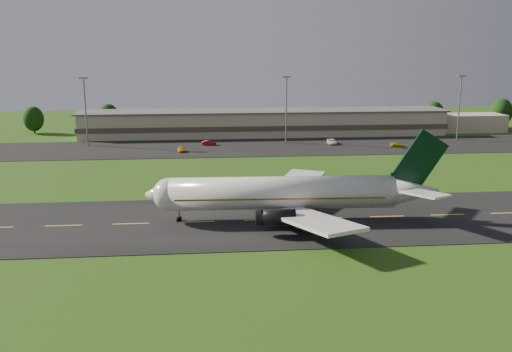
{
  "coord_description": "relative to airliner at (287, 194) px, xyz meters",
  "views": [
    {
      "loc": [
        -20.81,
        -92.64,
        28.98
      ],
      "look_at": [
        -11.19,
        8.0,
        6.0
      ],
      "focal_mm": 40.0,
      "sensor_mm": 36.0,
      "label": 1
    }
  ],
  "objects": [
    {
      "name": "service_vehicle_c",
      "position": [
        25.07,
        75.44,
        -3.81
      ],
      "size": [
        3.0,
        5.64,
        1.51
      ],
      "primitive_type": "imported",
      "rotation": [
        0.0,
        0.0,
        -0.09
      ],
      "color": "white",
      "rests_on": "apron"
    },
    {
      "name": "light_mast_west",
      "position": [
        -48.35,
        80.04,
        8.08
      ],
      "size": [
        2.4,
        1.2,
        20.35
      ],
      "color": "gray",
      "rests_on": "ground"
    },
    {
      "name": "ground",
      "position": [
        6.65,
        0.04,
        -4.66
      ],
      "size": [
        360.0,
        360.0,
        0.0
      ],
      "primitive_type": "plane",
      "color": "#274A12",
      "rests_on": "ground"
    },
    {
      "name": "apron",
      "position": [
        6.65,
        72.04,
        -4.61
      ],
      "size": [
        260.0,
        30.0,
        0.1
      ],
      "primitive_type": "cube",
      "color": "black",
      "rests_on": "ground"
    },
    {
      "name": "tree_line",
      "position": [
        41.35,
        106.1,
        0.46
      ],
      "size": [
        200.4,
        9.53,
        10.7
      ],
      "color": "black",
      "rests_on": "ground"
    },
    {
      "name": "airliner",
      "position": [
        0.0,
        0.0,
        0.0
      ],
      "size": [
        51.29,
        42.14,
        15.57
      ],
      "rotation": [
        0.0,
        0.0,
        -0.04
      ],
      "color": "white",
      "rests_on": "ground"
    },
    {
      "name": "taxiway",
      "position": [
        6.65,
        0.04,
        -4.61
      ],
      "size": [
        220.0,
        30.0,
        0.1
      ],
      "primitive_type": "cube",
      "color": "black",
      "rests_on": "ground"
    },
    {
      "name": "service_vehicle_a",
      "position": [
        -20.16,
        66.6,
        -3.85
      ],
      "size": [
        2.48,
        4.44,
        1.43
      ],
      "primitive_type": "imported",
      "rotation": [
        0.0,
        0.0,
        0.2
      ],
      "color": "orange",
      "rests_on": "apron"
    },
    {
      "name": "service_vehicle_d",
      "position": [
        43.28,
        68.62,
        -3.95
      ],
      "size": [
        4.55,
        2.76,
        1.23
      ],
      "primitive_type": "imported",
      "rotation": [
        0.0,
        0.0,
        1.31
      ],
      "color": "#C1B00B",
      "rests_on": "apron"
    },
    {
      "name": "light_mast_east",
      "position": [
        66.65,
        80.04,
        8.08
      ],
      "size": [
        2.4,
        1.2,
        20.35
      ],
      "color": "gray",
      "rests_on": "ground"
    },
    {
      "name": "terminal",
      "position": [
        13.05,
        96.22,
        -0.67
      ],
      "size": [
        145.0,
        16.0,
        8.4
      ],
      "color": "#B6AA8B",
      "rests_on": "ground"
    },
    {
      "name": "service_vehicle_b",
      "position": [
        -12.12,
        77.08,
        -3.85
      ],
      "size": [
        4.34,
        1.58,
        1.42
      ],
      "primitive_type": "imported",
      "rotation": [
        0.0,
        0.0,
        1.55
      ],
      "color": "#A40A21",
      "rests_on": "apron"
    },
    {
      "name": "light_mast_centre",
      "position": [
        11.65,
        80.04,
        8.08
      ],
      "size": [
        2.4,
        1.2,
        20.35
      ],
      "color": "gray",
      "rests_on": "ground"
    }
  ]
}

